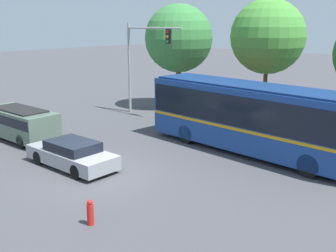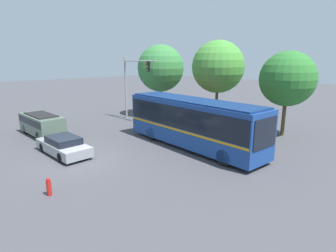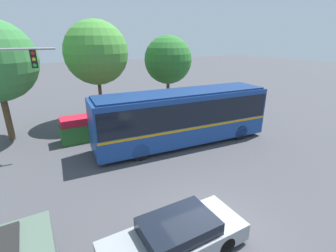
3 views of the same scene
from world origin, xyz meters
name	(u,v)px [view 3 (image 3 of 3)]	position (x,y,z in m)	size (l,w,h in m)	color
ground_plane	(208,230)	(0.00, 0.00, 0.00)	(140.00, 140.00, 0.00)	#444449
city_bus	(183,114)	(3.23, 6.92, 1.91)	(11.23, 3.25, 3.36)	navy
sedan_foreground	(176,238)	(-1.46, -0.26, 0.58)	(4.58, 1.87, 1.20)	gray
flowering_hedge	(119,123)	(0.20, 10.41, 0.81)	(7.70, 1.30, 1.63)	#286028
street_tree_centre	(96,53)	(-0.07, 14.15, 5.32)	(4.81, 4.81, 7.73)	brown
street_tree_right	(168,60)	(6.30, 14.47, 4.52)	(4.26, 4.26, 6.66)	brown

